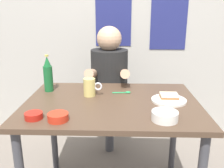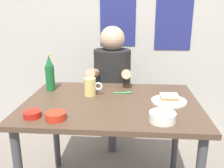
{
  "view_description": "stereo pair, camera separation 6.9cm",
  "coord_description": "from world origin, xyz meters",
  "px_view_note": "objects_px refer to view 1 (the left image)",
  "views": [
    {
      "loc": [
        0.05,
        -1.47,
        1.3
      ],
      "look_at": [
        0.0,
        0.05,
        0.84
      ],
      "focal_mm": 39.72,
      "sensor_mm": 36.0,
      "label": 1
    },
    {
      "loc": [
        0.12,
        -1.47,
        1.3
      ],
      "look_at": [
        0.0,
        0.05,
        0.84
      ],
      "focal_mm": 39.72,
      "sensor_mm": 36.0,
      "label": 2
    }
  ],
  "objects_px": {
    "beer_bottle": "(48,75)",
    "sambal_bowl_red": "(34,115)",
    "person_seated": "(109,73)",
    "dining_table": "(112,115)",
    "beer_mug": "(90,87)",
    "plate_orange": "(169,100)",
    "sandwich": "(169,97)",
    "stool": "(109,117)"
  },
  "relations": [
    {
      "from": "person_seated",
      "to": "sandwich",
      "type": "height_order",
      "value": "person_seated"
    },
    {
      "from": "dining_table",
      "to": "stool",
      "type": "xyz_separation_m",
      "value": [
        -0.04,
        0.63,
        -0.3
      ]
    },
    {
      "from": "sandwich",
      "to": "sambal_bowl_red",
      "type": "height_order",
      "value": "sandwich"
    },
    {
      "from": "beer_mug",
      "to": "sambal_bowl_red",
      "type": "height_order",
      "value": "beer_mug"
    },
    {
      "from": "plate_orange",
      "to": "sambal_bowl_red",
      "type": "relative_size",
      "value": 2.29
    },
    {
      "from": "dining_table",
      "to": "stool",
      "type": "distance_m",
      "value": 0.7
    },
    {
      "from": "plate_orange",
      "to": "sambal_bowl_red",
      "type": "xyz_separation_m",
      "value": [
        -0.77,
        -0.29,
        0.01
      ]
    },
    {
      "from": "beer_bottle",
      "to": "sambal_bowl_red",
      "type": "xyz_separation_m",
      "value": [
        0.05,
        -0.47,
        -0.1
      ]
    },
    {
      "from": "sandwich",
      "to": "sambal_bowl_red",
      "type": "relative_size",
      "value": 1.15
    },
    {
      "from": "person_seated",
      "to": "sandwich",
      "type": "bearing_deg",
      "value": -56.26
    },
    {
      "from": "stool",
      "to": "person_seated",
      "type": "height_order",
      "value": "person_seated"
    },
    {
      "from": "sandwich",
      "to": "dining_table",
      "type": "bearing_deg",
      "value": -178.07
    },
    {
      "from": "sandwich",
      "to": "beer_bottle",
      "type": "bearing_deg",
      "value": 167.33
    },
    {
      "from": "dining_table",
      "to": "sandwich",
      "type": "bearing_deg",
      "value": 1.93
    },
    {
      "from": "person_seated",
      "to": "beer_bottle",
      "type": "height_order",
      "value": "person_seated"
    },
    {
      "from": "plate_orange",
      "to": "sandwich",
      "type": "height_order",
      "value": "sandwich"
    },
    {
      "from": "beer_bottle",
      "to": "sambal_bowl_red",
      "type": "distance_m",
      "value": 0.48
    },
    {
      "from": "person_seated",
      "to": "plate_orange",
      "type": "height_order",
      "value": "person_seated"
    },
    {
      "from": "person_seated",
      "to": "beer_mug",
      "type": "bearing_deg",
      "value": -101.85
    },
    {
      "from": "plate_orange",
      "to": "beer_mug",
      "type": "bearing_deg",
      "value": 169.96
    },
    {
      "from": "person_seated",
      "to": "sambal_bowl_red",
      "type": "distance_m",
      "value": 0.96
    },
    {
      "from": "dining_table",
      "to": "beer_mug",
      "type": "distance_m",
      "value": 0.24
    },
    {
      "from": "stool",
      "to": "beer_mug",
      "type": "distance_m",
      "value": 0.7
    },
    {
      "from": "dining_table",
      "to": "plate_orange",
      "type": "bearing_deg",
      "value": 1.93
    },
    {
      "from": "dining_table",
      "to": "plate_orange",
      "type": "relative_size",
      "value": 5.0
    },
    {
      "from": "beer_mug",
      "to": "plate_orange",
      "type": "bearing_deg",
      "value": -10.04
    },
    {
      "from": "dining_table",
      "to": "stool",
      "type": "bearing_deg",
      "value": 93.85
    },
    {
      "from": "sandwich",
      "to": "beer_mug",
      "type": "distance_m",
      "value": 0.52
    },
    {
      "from": "person_seated",
      "to": "sandwich",
      "type": "relative_size",
      "value": 6.54
    },
    {
      "from": "person_seated",
      "to": "beer_bottle",
      "type": "bearing_deg",
      "value": -134.4
    },
    {
      "from": "sandwich",
      "to": "sambal_bowl_red",
      "type": "bearing_deg",
      "value": -159.64
    },
    {
      "from": "stool",
      "to": "person_seated",
      "type": "xyz_separation_m",
      "value": [
        0.0,
        -0.01,
        0.42
      ]
    },
    {
      "from": "person_seated",
      "to": "sambal_bowl_red",
      "type": "xyz_separation_m",
      "value": [
        -0.37,
        -0.89,
        -0.01
      ]
    },
    {
      "from": "sambal_bowl_red",
      "to": "person_seated",
      "type": "bearing_deg",
      "value": 67.72
    },
    {
      "from": "stool",
      "to": "sambal_bowl_red",
      "type": "xyz_separation_m",
      "value": [
        -0.37,
        -0.9,
        0.41
      ]
    },
    {
      "from": "plate_orange",
      "to": "beer_bottle",
      "type": "xyz_separation_m",
      "value": [
        -0.82,
        0.18,
        0.11
      ]
    },
    {
      "from": "plate_orange",
      "to": "beer_bottle",
      "type": "distance_m",
      "value": 0.85
    },
    {
      "from": "dining_table",
      "to": "person_seated",
      "type": "distance_m",
      "value": 0.63
    },
    {
      "from": "person_seated",
      "to": "sambal_bowl_red",
      "type": "relative_size",
      "value": 7.49
    },
    {
      "from": "person_seated",
      "to": "dining_table",
      "type": "bearing_deg",
      "value": -86.08
    },
    {
      "from": "stool",
      "to": "plate_orange",
      "type": "bearing_deg",
      "value": -56.74
    },
    {
      "from": "dining_table",
      "to": "person_seated",
      "type": "xyz_separation_m",
      "value": [
        -0.04,
        0.62,
        0.12
      ]
    }
  ]
}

